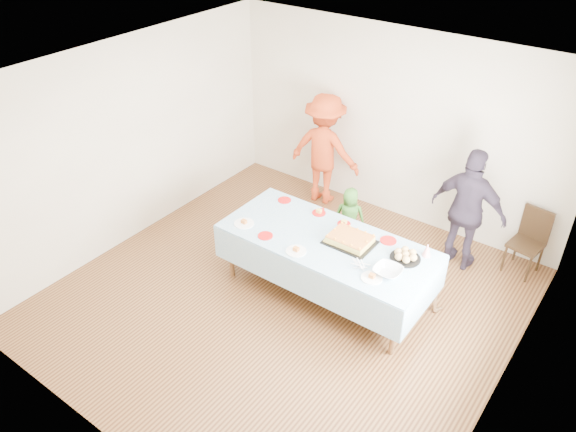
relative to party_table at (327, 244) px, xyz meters
name	(u,v)px	position (x,y,z in m)	size (l,w,h in m)	color
ground	(286,298)	(-0.32, -0.38, -0.72)	(5.00, 5.00, 0.00)	#442513
room_walls	(290,170)	(-0.26, -0.37, 1.05)	(5.04, 5.04, 2.72)	beige
party_table	(327,244)	(0.00, 0.00, 0.00)	(2.50, 1.10, 0.78)	brown
birthday_cake	(350,240)	(0.24, 0.10, 0.10)	(0.54, 0.42, 0.10)	black
rolls_tray	(405,256)	(0.89, 0.20, 0.10)	(0.34, 0.34, 0.10)	black
punch_bowl	(388,271)	(0.85, -0.14, 0.09)	(0.30, 0.30, 0.07)	silver
party_hat	(427,250)	(1.05, 0.39, 0.14)	(0.10, 0.10, 0.16)	silver
fork_pile	(358,264)	(0.54, -0.21, 0.09)	(0.24, 0.18, 0.07)	white
plate_red_far_a	(284,200)	(-0.90, 0.40, 0.06)	(0.17, 0.17, 0.01)	red
plate_red_far_b	(319,213)	(-0.38, 0.41, 0.06)	(0.17, 0.17, 0.01)	red
plate_red_far_c	(344,224)	(-0.01, 0.39, 0.06)	(0.16, 0.16, 0.01)	red
plate_red_far_d	(388,241)	(0.58, 0.39, 0.06)	(0.19, 0.19, 0.01)	red
plate_red_near	(265,236)	(-0.61, -0.36, 0.06)	(0.18, 0.18, 0.01)	red
plate_white_left	(244,223)	(-0.98, -0.31, 0.06)	(0.24, 0.24, 0.01)	white
plate_white_mid	(296,251)	(-0.15, -0.39, 0.06)	(0.23, 0.23, 0.01)	white
plate_white_right	(372,278)	(0.75, -0.31, 0.06)	(0.23, 0.23, 0.01)	white
dining_chair	(530,237)	(1.80, 1.90, -0.25)	(0.43, 0.43, 0.86)	black
toddler_left	(321,234)	(-0.41, 0.52, -0.33)	(0.29, 0.19, 0.79)	red
toddler_mid	(349,217)	(-0.30, 1.05, -0.30)	(0.41, 0.27, 0.84)	#367125
toddler_right	(432,280)	(1.11, 0.52, -0.35)	(0.36, 0.28, 0.75)	tan
adult_left	(325,149)	(-1.23, 1.82, 0.12)	(1.09, 0.62, 1.68)	#BD3B17
adult_right	(468,211)	(1.09, 1.49, 0.09)	(0.96, 0.40, 1.63)	#2E2532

